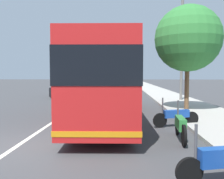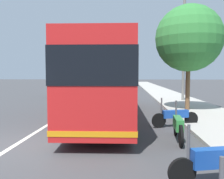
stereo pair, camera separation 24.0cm
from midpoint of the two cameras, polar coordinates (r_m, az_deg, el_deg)
The scene contains 11 objects.
ground_plane at distance 7.96m, azimuth -23.34°, elevation -12.81°, with size 220.00×220.00×0.00m, color #424244.
sidewalk_curb at distance 17.52m, azimuth 17.06°, elevation -3.59°, with size 110.00×3.60×0.14m, color #B2ADA3.
lane_divider_line at distance 17.32m, azimuth -8.60°, elevation -3.77°, with size 110.00×0.16×0.01m, color silver.
coach_bus at distance 12.35m, azimuth -2.05°, elevation 2.72°, with size 12.39×2.89×3.57m.
motorcycle_by_tree at distance 8.26m, azimuth 15.60°, elevation -8.56°, with size 2.12×0.33×1.29m.
motorcycle_nearest_curb at distance 10.31m, azimuth 14.78°, elevation -6.27°, with size 0.71×2.06×1.26m.
car_behind_bus at distance 24.30m, azimuth -12.06°, elevation -0.03°, with size 4.32×1.89×1.49m.
car_ahead_same_lane at distance 34.34m, azimuth 0.18°, elevation 1.08°, with size 4.71×2.02×1.51m.
car_side_street at distance 42.11m, azimuth 1.21°, elevation 1.49°, with size 4.26×1.87×1.42m.
roadside_tree_mid_block at distance 14.72m, azimuth 17.63°, elevation 11.76°, with size 3.91×3.91×6.31m.
utility_pole at distance 20.26m, azimuth 16.40°, elevation 9.62°, with size 0.22×0.22×8.78m, color slate.
Camera 1 is at (-6.85, -3.29, 2.20)m, focal length 37.30 mm.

